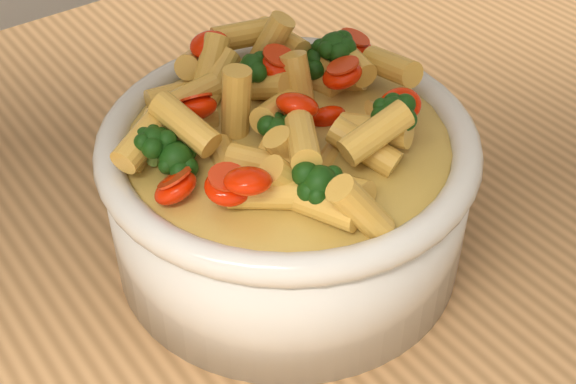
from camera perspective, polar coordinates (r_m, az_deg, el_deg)
table at (r=0.63m, az=-7.87°, el=-12.94°), size 1.20×0.80×0.90m
serving_bowl at (r=0.54m, az=0.00°, el=0.11°), size 0.24×0.24×0.11m
pasta_salad at (r=0.50m, az=0.00°, el=5.84°), size 0.19×0.19×0.04m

